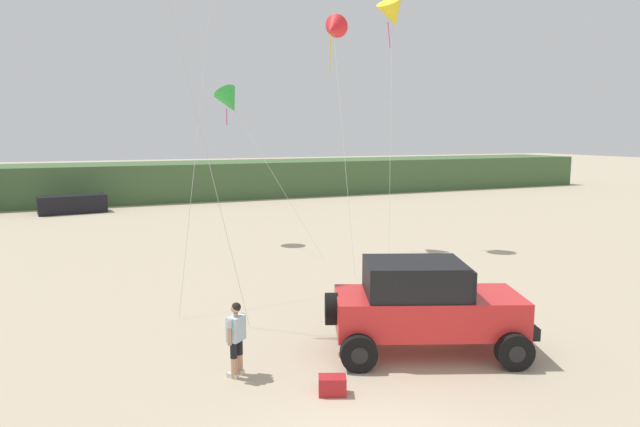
# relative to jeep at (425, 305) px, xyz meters

# --- Properties ---
(dune_ridge) EXTENTS (90.00, 7.04, 2.92)m
(dune_ridge) POSITION_rel_jeep_xyz_m (-6.26, 35.26, 0.26)
(dune_ridge) COLOR #426038
(dune_ridge) RESTS_ON ground_plane
(jeep) EXTENTS (5.00, 3.78, 2.26)m
(jeep) POSITION_rel_jeep_xyz_m (0.00, 0.00, 0.00)
(jeep) COLOR red
(jeep) RESTS_ON ground_plane
(person_watching) EXTENTS (0.49, 0.47, 1.67)m
(person_watching) POSITION_rel_jeep_xyz_m (-4.51, 0.46, -0.26)
(person_watching) COLOR tan
(person_watching) RESTS_ON ground_plane
(cooler_box) EXTENTS (0.65, 0.54, 0.38)m
(cooler_box) POSITION_rel_jeep_xyz_m (-2.94, -1.13, -1.01)
(cooler_box) COLOR #B21E23
(cooler_box) RESTS_ON ground_plane
(distant_sedan) EXTENTS (4.38, 2.22, 1.20)m
(distant_sedan) POSITION_rel_jeep_xyz_m (-8.42, 29.24, -0.60)
(distant_sedan) COLOR black
(distant_sedan) RESTS_ON ground_plane
(kite_purple_stunt) EXTENTS (2.63, 6.67, 10.72)m
(kite_purple_stunt) POSITION_rel_jeep_xyz_m (3.19, 12.59, 8.72)
(kite_purple_stunt) COLOR red
(kite_purple_stunt) RESTS_ON ground_plane
(kite_blue_swept) EXTENTS (3.50, 6.30, 7.57)m
(kite_blue_swept) POSITION_rel_jeep_xyz_m (-0.95, 15.34, 5.57)
(kite_blue_swept) COLOR green
(kite_blue_swept) RESTS_ON ground_plane
(kite_white_parafoil) EXTENTS (3.77, 5.79, 11.42)m
(kite_white_parafoil) POSITION_rel_jeep_xyz_m (5.84, 11.97, 9.44)
(kite_white_parafoil) COLOR yellow
(kite_white_parafoil) RESTS_ON ground_plane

